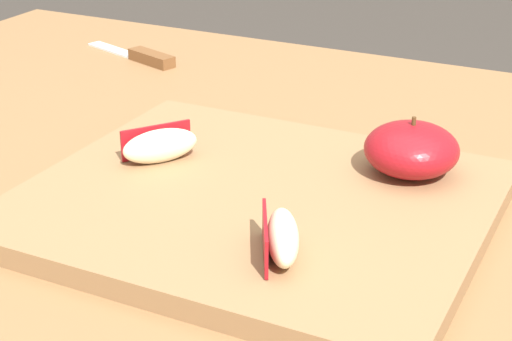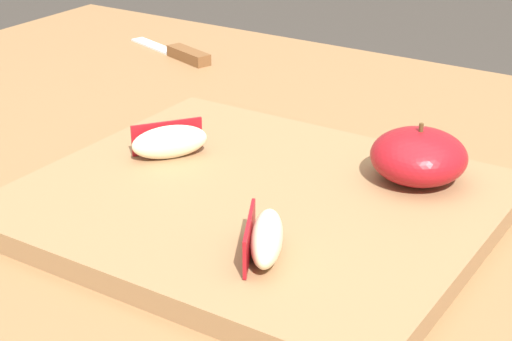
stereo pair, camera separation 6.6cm
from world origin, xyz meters
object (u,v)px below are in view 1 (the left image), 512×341
at_px(cutting_board, 256,203).
at_px(paring_knife, 145,57).
at_px(apple_half_skin_up, 412,149).
at_px(apple_wedge_right, 281,237).
at_px(apple_wedge_front, 161,145).

height_order(cutting_board, paring_knife, cutting_board).
relative_size(apple_half_skin_up, apple_wedge_right, 1.13).
xyz_separation_m(cutting_board, paring_knife, (-0.31, 0.31, -0.00)).
relative_size(apple_wedge_right, paring_knife, 0.44).
bearing_deg(paring_knife, apple_wedge_front, -54.33).
distance_m(cutting_board, apple_wedge_front, 0.11).
distance_m(apple_wedge_right, paring_knife, 0.54).
height_order(apple_wedge_front, paring_knife, apple_wedge_front).
bearing_deg(apple_wedge_right, cutting_board, 126.26).
bearing_deg(paring_knife, apple_half_skin_up, -28.17).
distance_m(apple_wedge_right, apple_wedge_front, 0.19).
relative_size(cutting_board, apple_wedge_right, 5.17).
bearing_deg(apple_half_skin_up, apple_wedge_front, -160.71).
relative_size(cutting_board, paring_knife, 2.30).
bearing_deg(cutting_board, apple_wedge_front, 168.25).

